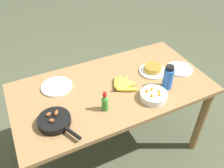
# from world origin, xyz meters

# --- Properties ---
(ground_plane) EXTENTS (14.00, 14.00, 0.00)m
(ground_plane) POSITION_xyz_m (0.00, 0.00, 0.00)
(ground_plane) COLOR #474C38
(dining_table) EXTENTS (1.56, 0.83, 0.78)m
(dining_table) POSITION_xyz_m (0.00, 0.00, 0.67)
(dining_table) COLOR olive
(dining_table) RESTS_ON ground_plane
(banana_bunch) EXTENTS (0.19, 0.25, 0.04)m
(banana_bunch) POSITION_xyz_m (0.07, -0.03, 0.80)
(banana_bunch) COLOR yellow
(banana_bunch) RESTS_ON dining_table
(skillet) EXTENTS (0.22, 0.33, 0.08)m
(skillet) POSITION_xyz_m (-0.51, -0.18, 0.81)
(skillet) COLOR black
(skillet) RESTS_ON dining_table
(frittata_plate_center) EXTENTS (0.23, 0.23, 0.06)m
(frittata_plate_center) POSITION_xyz_m (0.40, 0.03, 0.80)
(frittata_plate_center) COLOR white
(frittata_plate_center) RESTS_ON dining_table
(empty_plate_near_front) EXTENTS (0.24, 0.24, 0.02)m
(empty_plate_near_front) POSITION_xyz_m (-0.40, 0.19, 0.79)
(empty_plate_near_front) COLOR white
(empty_plate_near_front) RESTS_ON dining_table
(empty_plate_far_left) EXTENTS (0.22, 0.22, 0.02)m
(empty_plate_far_left) POSITION_xyz_m (0.63, -0.05, 0.79)
(empty_plate_far_left) COLOR white
(empty_plate_far_left) RESTS_ON dining_table
(fruit_bowl_mango) EXTENTS (0.20, 0.20, 0.10)m
(fruit_bowl_mango) POSITION_xyz_m (0.22, -0.25, 0.81)
(fruit_bowl_mango) COLOR white
(fruit_bowl_mango) RESTS_ON dining_table
(water_bottle) EXTENTS (0.08, 0.08, 0.20)m
(water_bottle) POSITION_xyz_m (0.39, -0.19, 0.87)
(water_bottle) COLOR blue
(water_bottle) RESTS_ON dining_table
(hot_sauce_bottle) EXTENTS (0.05, 0.05, 0.16)m
(hot_sauce_bottle) POSITION_xyz_m (-0.15, -0.20, 0.85)
(hot_sauce_bottle) COLOR #337F2D
(hot_sauce_bottle) RESTS_ON dining_table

